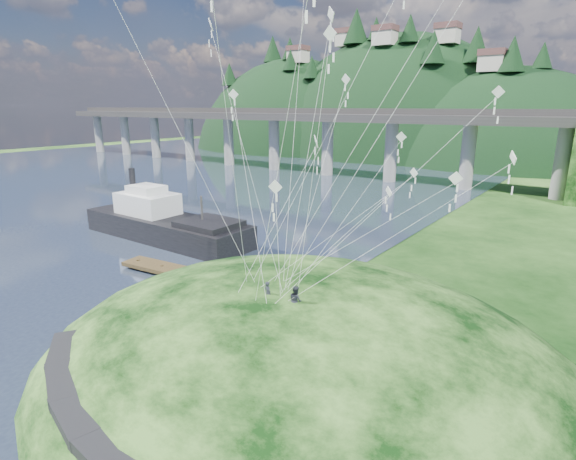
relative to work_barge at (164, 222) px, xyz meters
The scene contains 10 objects.
ground 25.32m from the work_barge, 34.58° to the right, with size 320.00×320.00×0.00m, color black.
water 53.60m from the work_barge, 162.98° to the left, with size 240.00×240.00×0.00m, color #2D3A53.
grass_hill 31.51m from the work_barge, 23.18° to the right, with size 36.00×32.00×13.00m.
footpath 37.11m from the work_barge, 40.44° to the right, with size 22.29×5.84×0.83m.
bridge 56.55m from the work_barge, 95.82° to the left, with size 160.00×11.00×15.00m.
far_ridge 110.64m from the work_barge, 101.94° to the left, with size 153.00×70.00×94.50m.
work_barge is the anchor object (origin of this frame).
wooden_dock 14.34m from the work_barge, 30.46° to the right, with size 15.14×4.15×1.07m.
kite_flyers 32.60m from the work_barge, 25.86° to the right, with size 2.74×0.98×1.72m.
kite_swarm 34.76m from the work_barge, 17.19° to the right, with size 20.93×17.74×17.90m.
Camera 1 is at (22.33, -18.84, 15.57)m, focal length 28.00 mm.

